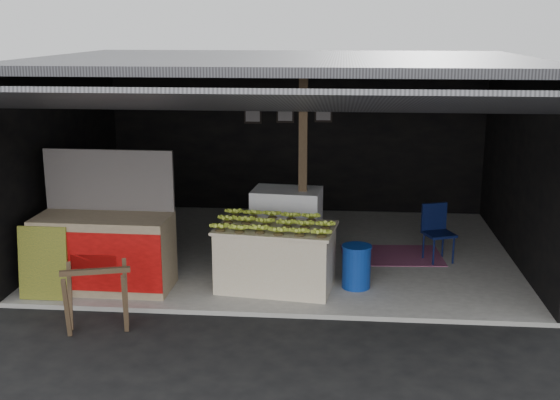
# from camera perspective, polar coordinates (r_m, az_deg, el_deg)

# --- Properties ---
(ground) EXTENTS (80.00, 80.00, 0.00)m
(ground) POSITION_cam_1_polar(r_m,az_deg,el_deg) (8.68, -0.94, -9.53)
(ground) COLOR black
(ground) RESTS_ON ground
(concrete_slab) EXTENTS (7.00, 5.00, 0.06)m
(concrete_slab) POSITION_cam_1_polar(r_m,az_deg,el_deg) (11.00, 0.43, -4.18)
(concrete_slab) COLOR gray
(concrete_slab) RESTS_ON ground
(shophouse) EXTENTS (7.40, 7.29, 3.02)m
(shophouse) POSITION_cam_1_polar(r_m,az_deg,el_deg) (10.85, 0.59, 6.78)
(shophouse) COLOR black
(shophouse) RESTS_ON ground
(banana_table) EXTENTS (1.64, 1.13, 0.85)m
(banana_table) POSITION_cam_1_polar(r_m,az_deg,el_deg) (9.31, -0.34, -4.66)
(banana_table) COLOR beige
(banana_table) RESTS_ON concrete_slab
(banana_pile) EXTENTS (1.51, 1.02, 0.17)m
(banana_pile) POSITION_cam_1_polar(r_m,az_deg,el_deg) (9.16, -0.34, -1.66)
(banana_pile) COLOR yellow
(banana_pile) RESTS_ON banana_table
(white_crate) EXTENTS (1.04, 0.75, 1.09)m
(white_crate) POSITION_cam_1_polar(r_m,az_deg,el_deg) (10.31, 0.55, -2.09)
(white_crate) COLOR white
(white_crate) RESTS_ON concrete_slab
(neighbor_stall) EXTENTS (1.77, 0.82, 1.81)m
(neighbor_stall) POSITION_cam_1_polar(r_m,az_deg,el_deg) (9.56, -14.07, -3.88)
(neighbor_stall) COLOR #998466
(neighbor_stall) RESTS_ON concrete_slab
(green_signboard) EXTENTS (0.63, 0.15, 0.95)m
(green_signboard) POSITION_cam_1_polar(r_m,az_deg,el_deg) (9.42, -18.71, -4.90)
(green_signboard) COLOR black
(green_signboard) RESTS_ON concrete_slab
(sawhorse) EXTENTS (0.85, 0.84, 0.77)m
(sawhorse) POSITION_cam_1_polar(r_m,az_deg,el_deg) (8.39, -14.69, -7.27)
(sawhorse) COLOR brown
(sawhorse) RESTS_ON ground
(water_barrel) EXTENTS (0.38, 0.38, 0.55)m
(water_barrel) POSITION_cam_1_polar(r_m,az_deg,el_deg) (9.42, 6.22, -5.48)
(water_barrel) COLOR navy
(water_barrel) RESTS_ON concrete_slab
(plastic_chair) EXTENTS (0.52, 0.52, 0.85)m
(plastic_chair) POSITION_cam_1_polar(r_m,az_deg,el_deg) (10.65, 12.61, -2.19)
(plastic_chair) COLOR #091135
(plastic_chair) RESTS_ON concrete_slab
(magenta_rug) EXTENTS (1.56, 1.10, 0.01)m
(magenta_rug) POSITION_cam_1_polar(r_m,az_deg,el_deg) (10.84, 9.06, -4.45)
(magenta_rug) COLOR #6F1848
(magenta_rug) RESTS_ON concrete_slab
(picture_frames) EXTENTS (1.62, 0.04, 0.46)m
(picture_frames) POSITION_cam_1_polar(r_m,az_deg,el_deg) (12.94, 0.58, 7.21)
(picture_frames) COLOR black
(picture_frames) RESTS_ON shophouse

